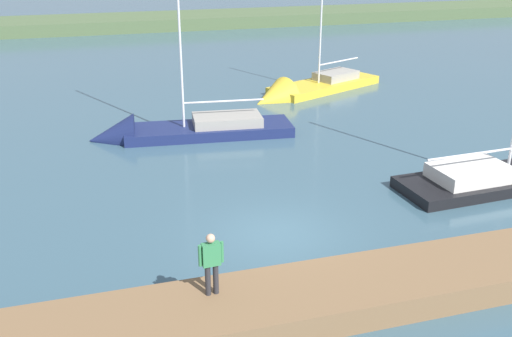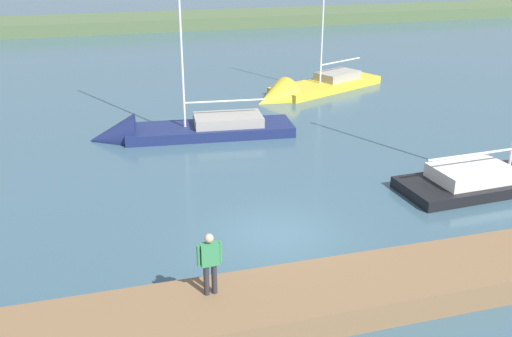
% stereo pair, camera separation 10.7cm
% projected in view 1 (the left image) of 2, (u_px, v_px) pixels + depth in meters
% --- Properties ---
extents(ground_plane, '(200.00, 200.00, 0.00)m').
position_uv_depth(ground_plane, '(277.00, 234.00, 18.81)').
color(ground_plane, '#385666').
extents(far_shoreline, '(180.00, 8.00, 2.40)m').
position_uv_depth(far_shoreline, '(135.00, 28.00, 61.03)').
color(far_shoreline, '#4C603D').
rests_on(far_shoreline, ground_plane).
extents(dock_pier, '(26.81, 2.49, 0.72)m').
position_uv_depth(dock_pier, '(328.00, 295.00, 14.99)').
color(dock_pier, brown).
rests_on(dock_pier, ground_plane).
extents(sailboat_inner_slip, '(9.85, 3.35, 12.28)m').
position_uv_depth(sailboat_inner_slip, '(174.00, 134.00, 27.86)').
color(sailboat_inner_slip, navy).
rests_on(sailboat_inner_slip, ground_plane).
extents(sailboat_mid_channel, '(9.69, 6.21, 9.57)m').
position_uv_depth(sailboat_mid_channel, '(304.00, 92.00, 35.57)').
color(sailboat_mid_channel, gold).
rests_on(sailboat_mid_channel, ground_plane).
extents(person_on_dock, '(0.64, 0.25, 1.67)m').
position_uv_depth(person_on_dock, '(211.00, 260.00, 14.08)').
color(person_on_dock, '#28282D').
rests_on(person_on_dock, dock_pier).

